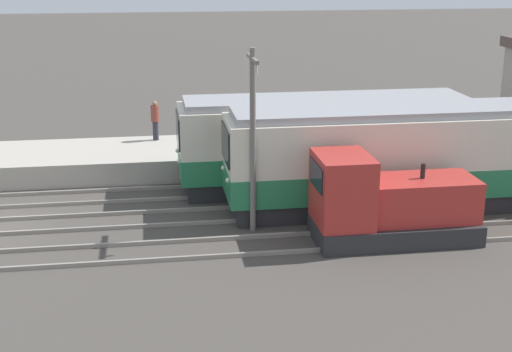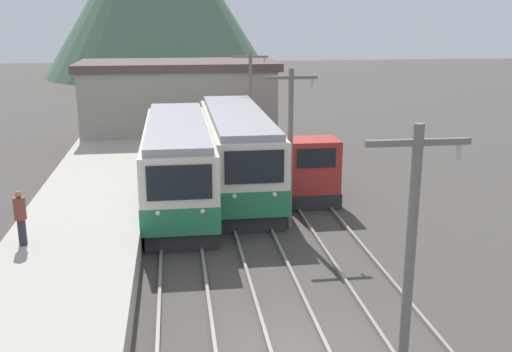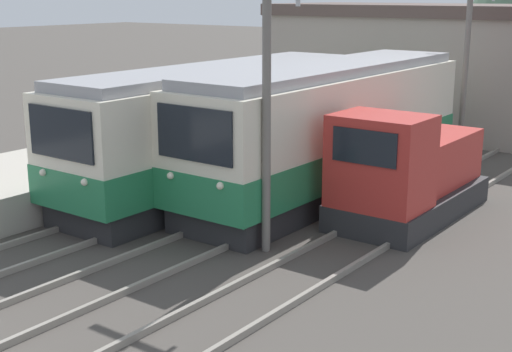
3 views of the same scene
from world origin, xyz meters
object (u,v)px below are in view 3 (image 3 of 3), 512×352
(commuter_train_center, at_px, (330,134))
(commuter_train_left, at_px, (220,133))
(catenary_mast_mid, at_px, (267,104))
(catenary_mast_far, at_px, (466,63))
(shunting_locomotive, at_px, (407,174))

(commuter_train_center, bearing_deg, commuter_train_left, -148.11)
(commuter_train_left, height_order, catenary_mast_mid, catenary_mast_mid)
(commuter_train_left, height_order, catenary_mast_far, catenary_mast_far)
(commuter_train_left, height_order, shunting_locomotive, commuter_train_left)
(commuter_train_center, bearing_deg, catenary_mast_far, 77.30)
(catenary_mast_mid, relative_size, catenary_mast_far, 1.00)
(commuter_train_center, bearing_deg, shunting_locomotive, -18.91)
(catenary_mast_mid, bearing_deg, commuter_train_left, 140.57)
(shunting_locomotive, bearing_deg, catenary_mast_far, 100.94)
(commuter_train_left, bearing_deg, commuter_train_center, 31.89)
(catenary_mast_far, bearing_deg, commuter_train_left, -117.06)
(shunting_locomotive, height_order, catenary_mast_far, catenary_mast_far)
(catenary_mast_mid, bearing_deg, catenary_mast_far, 90.00)
(commuter_train_left, bearing_deg, catenary_mast_far, 62.94)
(shunting_locomotive, distance_m, catenary_mast_mid, 5.04)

